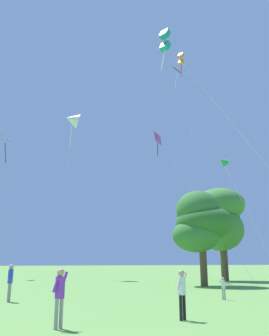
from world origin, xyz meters
TOP-DOWN VIEW (x-y plane):
  - kite_yellow_diamond at (-0.79, 41.28)m, footprint 1.85×5.81m
  - kite_teal_box at (6.68, 11.69)m, footprint 2.21×10.22m
  - kite_orange_box at (19.84, 31.70)m, footprint 4.38×11.55m
  - kite_black_large at (17.53, 28.64)m, footprint 2.34×10.00m
  - kite_purple_streamer at (14.21, 27.38)m, footprint 3.17×11.76m
  - kite_green_small at (18.46, 22.35)m, footprint 1.91×8.11m
  - kite_white_distant at (6.62, 36.58)m, footprint 2.87×6.17m
  - person_child_small at (8.64, 10.08)m, footprint 0.18×0.33m
  - person_in_red_shirt at (-0.99, 13.13)m, footprint 0.24×0.53m
  - person_in_blue_jacket at (3.63, 5.37)m, footprint 0.49×0.22m
  - person_foreground_watcher at (-0.25, 5.39)m, footprint 0.49×0.30m
  - tree_left_oak at (13.58, 19.38)m, footprint 4.90×4.54m
  - tree_right_cluster at (19.70, 25.21)m, footprint 5.20×5.13m

SIDE VIEW (x-z plane):
  - person_child_small at x=8.64m, z-range 0.11..1.16m
  - person_in_blue_jacket at x=3.63m, z-range 0.16..1.68m
  - person_foreground_watcher at x=-0.25m, z-range 0.16..1.75m
  - person_in_red_shirt at x=-0.99m, z-range 0.17..1.83m
  - tree_left_oak at x=13.58m, z-range 1.11..8.49m
  - tree_right_cluster at x=19.70m, z-range 1.55..10.72m
  - kite_green_small at x=18.46m, z-range 5.30..17.12m
  - kite_purple_streamer at x=14.21m, z-range 6.29..21.73m
  - kite_teal_box at x=6.68m, z-range 6.88..22.42m
  - kite_yellow_diamond at x=-0.79m, z-range 7.27..25.32m
  - kite_white_distant at x=6.62m, z-range 9.00..29.16m
  - kite_black_large at x=17.53m, z-range 10.13..35.27m
  - kite_orange_box at x=19.84m, z-range 13.37..42.40m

